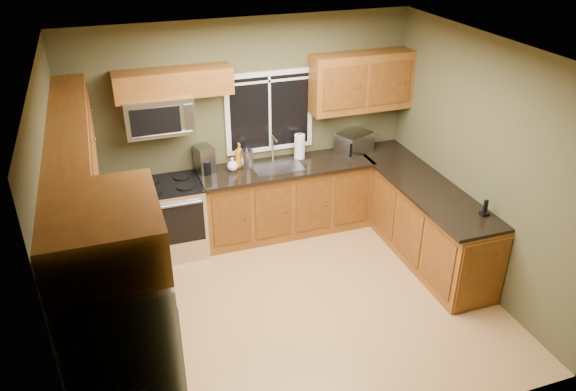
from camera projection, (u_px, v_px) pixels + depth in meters
floor at (294, 305)px, 6.05m from camera, size 4.20×4.20×0.00m
ceiling at (296, 54)px, 4.78m from camera, size 4.20×4.20×0.00m
back_wall at (246, 130)px, 6.91m from camera, size 4.20×0.00×4.20m
front_wall at (381, 308)px, 3.91m from camera, size 4.20×0.00×4.20m
left_wall at (64, 231)px, 4.81m from camera, size 0.00×3.60×3.60m
right_wall at (479, 164)px, 6.01m from camera, size 0.00×3.60×3.60m
window at (270, 112)px, 6.89m from camera, size 1.12×0.03×1.02m
base_cabinets_left at (113, 278)px, 5.72m from camera, size 0.60×2.65×0.90m
countertop_left at (108, 239)px, 5.50m from camera, size 0.65×2.65×0.04m
base_cabinets_back at (286, 199)px, 7.20m from camera, size 2.17×0.60×0.90m
countertop_back at (286, 167)px, 6.96m from camera, size 2.17×0.65×0.04m
base_cabinets_peninsula at (419, 217)px, 6.80m from camera, size 0.60×2.52×0.90m
countertop_peninsula at (421, 183)px, 6.58m from camera, size 0.65×2.50×0.04m
upper_cabinets_left at (74, 153)px, 5.01m from camera, size 0.33×2.65×0.72m
upper_cabinets_back_left at (173, 83)px, 6.19m from camera, size 1.30×0.33×0.30m
upper_cabinets_back_right at (361, 82)px, 6.95m from camera, size 1.30×0.33×0.72m
upper_cabinet_over_fridge at (103, 232)px, 3.51m from camera, size 0.72×0.90×0.38m
refrigerator at (127, 366)px, 4.04m from camera, size 0.74×0.90×1.80m
range at (172, 218)px, 6.75m from camera, size 0.76×0.69×0.94m
microwave at (159, 115)px, 6.27m from camera, size 0.76×0.41×0.42m
sink at (277, 165)px, 6.93m from camera, size 0.60×0.42×0.36m
toaster_oven at (354, 143)px, 7.26m from camera, size 0.51×0.47×0.27m
coffee_maker at (205, 160)px, 6.74m from camera, size 0.24×0.29×0.32m
kettle at (247, 158)px, 6.83m from camera, size 0.19×0.19×0.28m
paper_towel_roll at (300, 146)px, 7.09m from camera, size 0.17×0.17×0.35m
soap_bottle_a at (239, 155)px, 6.85m from camera, size 0.12×0.12×0.31m
soap_bottle_c at (232, 164)px, 6.79m from camera, size 0.17×0.17×0.17m
cordless_phone at (485, 211)px, 5.85m from camera, size 0.08×0.08×0.18m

